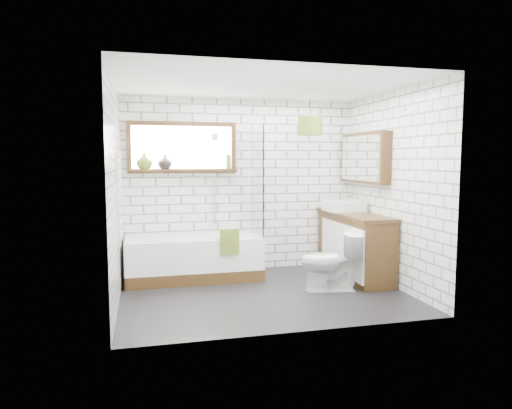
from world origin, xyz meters
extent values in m
cube|color=black|center=(0.00, 0.00, -0.01)|extent=(3.40, 2.60, 0.01)
cube|color=white|center=(0.00, 0.00, 2.50)|extent=(3.40, 2.60, 0.01)
cube|color=white|center=(0.00, 1.30, 1.25)|extent=(3.40, 0.01, 2.50)
cube|color=white|center=(0.00, -1.30, 1.25)|extent=(3.40, 0.01, 2.50)
cube|color=white|center=(-1.70, 0.00, 1.25)|extent=(0.01, 2.60, 2.50)
cube|color=white|center=(1.70, 0.00, 1.25)|extent=(0.01, 2.60, 2.50)
cube|color=#311F0D|center=(-0.85, 1.26, 1.80)|extent=(1.52, 0.16, 0.68)
cube|color=white|center=(-1.66, 0.00, 1.20)|extent=(0.06, 0.52, 1.00)
cube|color=#311F0D|center=(1.62, 0.60, 1.65)|extent=(0.16, 1.20, 0.70)
cylinder|color=silver|center=(-0.40, 1.26, 1.35)|extent=(0.02, 0.02, 1.30)
cube|color=white|center=(-0.75, 0.90, 0.29)|extent=(1.81, 0.80, 0.59)
cube|color=white|center=(0.14, 0.90, 1.34)|extent=(0.02, 0.72, 1.50)
cube|color=#576C20|center=(-0.32, 0.50, 0.57)|extent=(0.24, 0.07, 0.33)
cube|color=tan|center=(-0.34, 0.50, 0.57)|extent=(0.21, 0.05, 0.27)
cube|color=#311F0D|center=(1.45, 0.51, 0.45)|extent=(0.50, 1.56, 0.89)
cube|color=white|center=(1.39, 0.75, 0.97)|extent=(0.51, 0.44, 0.15)
cylinder|color=silver|center=(1.55, 0.75, 1.03)|extent=(0.04, 0.04, 0.17)
imported|color=white|center=(0.84, -0.07, 0.37)|extent=(0.55, 0.80, 0.74)
imported|color=#5E7122|center=(-1.38, 1.23, 1.59)|extent=(0.26, 0.26, 0.23)
imported|color=black|center=(-1.10, 1.23, 1.58)|extent=(0.25, 0.25, 0.20)
cylinder|color=#5E7122|center=(-0.20, 1.23, 1.58)|extent=(0.08, 0.08, 0.20)
cylinder|color=#576C20|center=(0.90, 0.85, 2.10)|extent=(0.34, 0.34, 0.25)
camera|label=1|loc=(-1.39, -5.27, 1.63)|focal=32.00mm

